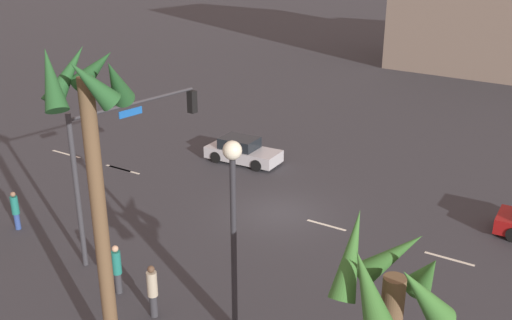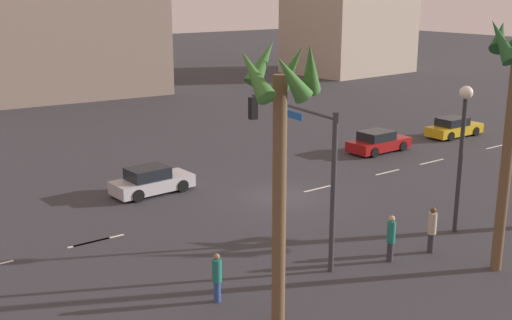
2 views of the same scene
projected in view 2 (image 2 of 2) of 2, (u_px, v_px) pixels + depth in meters
ground_plane at (282, 197)px, 32.22m from camera, size 220.00×220.00×0.00m
lane_stripe_0 at (495, 147)px, 42.43m from camera, size 1.88×0.14×0.01m
lane_stripe_1 at (432, 162)px, 38.78m from camera, size 2.19×0.14×0.01m
lane_stripe_2 at (388, 172)px, 36.57m from camera, size 1.93×0.14×0.01m
lane_stripe_3 at (318, 189)px, 33.57m from camera, size 1.86×0.14×0.01m
lane_stripe_4 at (99, 240)px, 26.68m from camera, size 2.23×0.14×0.01m
lane_stripe_5 at (89, 243)px, 26.43m from camera, size 1.82×0.14×0.01m
car_0 at (151, 181)px, 32.69m from camera, size 4.27×2.01×1.40m
car_1 at (454, 128)px, 45.31m from camera, size 4.47×1.83×1.38m
car_2 at (378, 142)px, 41.05m from camera, size 4.37×2.00×1.38m
traffic_signal at (300, 150)px, 24.58m from camera, size 1.00×6.32×6.02m
streetlamp at (463, 132)px, 26.51m from camera, size 0.56×0.56×6.35m
pedestrian_0 at (217, 276)px, 21.24m from camera, size 0.35×0.35×1.74m
pedestrian_1 at (391, 237)px, 24.39m from camera, size 0.43×0.43×1.86m
pedestrian_2 at (432, 229)px, 25.22m from camera, size 0.43×0.43×1.89m
palm_tree_1 at (281, 120)px, 18.21m from camera, size 2.51×2.37×8.90m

